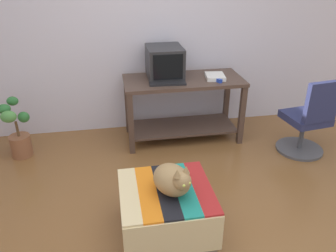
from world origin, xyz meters
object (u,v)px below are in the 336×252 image
Objects in this scene: ottoman_with_blanket at (166,210)px; office_chair at (308,122)px; desk at (183,98)px; book at (215,76)px; keyboard at (167,83)px; cat at (173,180)px; stapler at (218,80)px; potted_plant at (18,135)px; tv_monitor at (165,63)px.

office_chair reaches higher than ottoman_with_blanket.
office_chair is (1.27, -0.60, -0.12)m from desk.
book is 1.14m from office_chair.
desk is at bearing -33.09° from office_chair.
cat is at bearing -94.62° from keyboard.
keyboard is 0.45× the size of office_chair.
book is 0.12m from stapler.
cat is 3.97× the size of stapler.
desk reaches higher than cat.
book reaches higher than keyboard.
desk is 1.88m from potted_plant.
tv_monitor reaches higher than book.
tv_monitor is at bearing 7.48° from potted_plant.
ottoman_with_blanket is 0.80× the size of office_chair.
book is (0.56, -0.14, -0.15)m from tv_monitor.
potted_plant is 2.27m from stapler.
stapler is at bearing -84.83° from book.
tv_monitor is 0.28m from keyboard.
cat is at bearing -105.17° from desk.
desk is 1.53× the size of office_chair.
cat reaches higher than ottoman_with_blanket.
cat is at bearing -109.35° from book.
office_chair is (1.69, 0.97, -0.14)m from cat.
office_chair reaches higher than keyboard.
office_chair is at bearing -25.63° from desk.
book is 0.58× the size of cat.
tv_monitor is at bearing 80.73° from ottoman_with_blanket.
tv_monitor reaches higher than ottoman_with_blanket.
desk is 0.45m from book.
keyboard is 1.72m from potted_plant.
desk is at bearing 131.70° from stapler.
keyboard reaches higher than potted_plant.
ottoman_with_blanket is at bearing 117.08° from cat.
keyboard is 0.91× the size of cat.
office_chair is at bearing -8.79° from potted_plant.
book is at bearing 39.38° from cat.
keyboard is 0.58m from book.
ottoman_with_blanket is 1.99m from potted_plant.
ottoman_with_blanket is (-0.27, -1.63, -0.72)m from tv_monitor.
cat is 0.65× the size of potted_plant.
tv_monitor is 1.80× the size of book.
potted_plant is (-1.39, 1.41, 0.06)m from ottoman_with_blanket.
potted_plant is at bearing -176.91° from keyboard.
tv_monitor is 0.60m from book.
keyboard reaches higher than desk.
keyboard is 1.47m from cat.
tv_monitor is at bearing -33.19° from office_chair.
keyboard is 1.60m from office_chair.
keyboard is at bearing -146.93° from desk.
book reaches higher than cat.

